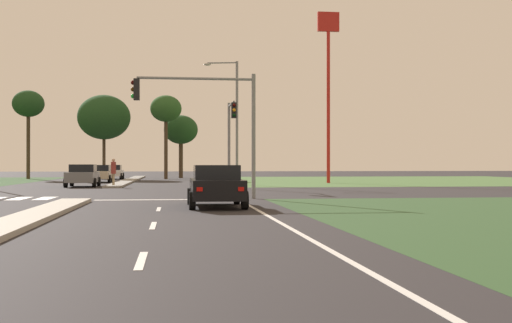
# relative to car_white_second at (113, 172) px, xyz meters

# --- Properties ---
(ground_plane) EXTENTS (200.00, 200.00, 0.00)m
(ground_plane) POSITION_rel_car_white_second_xyz_m (2.25, -32.55, -0.76)
(ground_plane) COLOR #282628
(grass_verge_far_right) EXTENTS (35.00, 35.00, 0.01)m
(grass_verge_far_right) POSITION_rel_car_white_second_xyz_m (27.75, -8.05, -0.75)
(grass_verge_far_right) COLOR #476B38
(grass_verge_far_right) RESTS_ON ground
(median_island_near) EXTENTS (1.20, 22.00, 0.14)m
(median_island_near) POSITION_rel_car_white_second_xyz_m (2.25, -51.55, -0.69)
(median_island_near) COLOR #ADA89E
(median_island_near) RESTS_ON ground
(median_island_far) EXTENTS (1.20, 36.00, 0.14)m
(median_island_far) POSITION_rel_car_white_second_xyz_m (2.25, -7.55, -0.69)
(median_island_far) COLOR gray
(median_island_far) RESTS_ON ground
(lane_dash_near) EXTENTS (0.14, 2.00, 0.01)m
(lane_dash_near) POSITION_rel_car_white_second_xyz_m (5.75, -57.49, -0.75)
(lane_dash_near) COLOR silver
(lane_dash_near) RESTS_ON ground
(lane_dash_second) EXTENTS (0.14, 2.00, 0.01)m
(lane_dash_second) POSITION_rel_car_white_second_xyz_m (5.75, -51.49, -0.75)
(lane_dash_second) COLOR silver
(lane_dash_second) RESTS_ON ground
(lane_dash_third) EXTENTS (0.14, 2.00, 0.01)m
(lane_dash_third) POSITION_rel_car_white_second_xyz_m (5.75, -45.49, -0.75)
(lane_dash_third) COLOR silver
(lane_dash_third) RESTS_ON ground
(edge_line_right) EXTENTS (0.14, 24.00, 0.01)m
(edge_line_right) POSITION_rel_car_white_second_xyz_m (9.10, -50.55, -0.75)
(edge_line_right) COLOR silver
(edge_line_right) RESTS_ON ground
(stop_bar_near) EXTENTS (6.40, 0.50, 0.01)m
(stop_bar_near) POSITION_rel_car_white_second_xyz_m (6.05, -39.55, -0.75)
(stop_bar_near) COLOR silver
(stop_bar_near) RESTS_ON ground
(crosswalk_bar_fourth) EXTENTS (0.70, 2.80, 0.01)m
(crosswalk_bar_fourth) POSITION_rel_car_white_second_xyz_m (-0.70, -37.75, -0.75)
(crosswalk_bar_fourth) COLOR silver
(crosswalk_bar_fourth) RESTS_ON ground
(crosswalk_bar_fifth) EXTENTS (0.70, 2.80, 0.01)m
(crosswalk_bar_fifth) POSITION_rel_car_white_second_xyz_m (0.45, -37.75, -0.75)
(crosswalk_bar_fifth) COLOR silver
(crosswalk_bar_fifth) RESTS_ON ground
(car_white_second) EXTENTS (2.02, 4.51, 1.47)m
(car_white_second) POSITION_rel_car_white_second_xyz_m (0.00, 0.00, 0.00)
(car_white_second) COLOR silver
(car_white_second) RESTS_ON ground
(car_grey_third) EXTENTS (2.09, 4.20, 1.54)m
(car_grey_third) POSITION_rel_car_white_second_xyz_m (0.03, -22.55, 0.03)
(car_grey_third) COLOR slate
(car_grey_third) RESTS_ON ground
(car_beige_fourth) EXTENTS (2.02, 4.63, 1.49)m
(car_beige_fourth) POSITION_rel_car_white_second_xyz_m (0.01, -11.74, 0.01)
(car_beige_fourth) COLOR #BCAD8E
(car_beige_fourth) RESTS_ON ground
(car_black_fifth) EXTENTS (2.04, 4.63, 1.54)m
(car_black_fifth) POSITION_rel_car_white_second_xyz_m (7.81, -44.47, 0.03)
(car_black_fifth) COLOR black
(car_black_fifth) RESTS_ON ground
(traffic_signal_far_right) EXTENTS (0.32, 3.86, 5.58)m
(traffic_signal_far_right) POSITION_rel_car_white_second_xyz_m (9.85, -27.31, 3.04)
(traffic_signal_far_right) COLOR gray
(traffic_signal_far_right) RESTS_ON ground
(traffic_signal_near_right) EXTENTS (5.57, 0.32, 5.66)m
(traffic_signal_near_right) POSITION_rel_car_white_second_xyz_m (7.81, -39.15, 3.19)
(traffic_signal_near_right) COLOR gray
(traffic_signal_near_right) RESTS_ON ground
(street_lamp_third) EXTENTS (2.60, 0.72, 9.35)m
(street_lamp_third) POSITION_rel_car_white_second_xyz_m (10.78, -19.44, 4.49)
(street_lamp_third) COLOR gray
(street_lamp_third) RESTS_ON ground
(pedestrian_at_median) EXTENTS (0.34, 0.34, 1.80)m
(pedestrian_at_median) POSITION_rel_car_white_second_xyz_m (2.20, -23.62, 0.48)
(pedestrian_at_median) COLOR #9E8966
(pedestrian_at_median) RESTS_ON median_island_far
(fastfood_pole_sign) EXTENTS (1.80, 0.40, 14.12)m
(fastfood_pole_sign) POSITION_rel_car_white_second_xyz_m (18.92, -16.03, 9.33)
(fastfood_pole_sign) COLOR red
(fastfood_pole_sign) RESTS_ON ground
(treeline_second) EXTENTS (3.27, 3.27, 9.26)m
(treeline_second) POSITION_rel_car_white_second_xyz_m (-8.85, 1.73, 6.98)
(treeline_second) COLOR #423323
(treeline_second) RESTS_ON ground
(treeline_third) EXTENTS (5.52, 5.52, 8.84)m
(treeline_third) POSITION_rel_car_white_second_xyz_m (-1.06, 1.28, 5.72)
(treeline_third) COLOR #423323
(treeline_third) RESTS_ON ground
(treeline_fourth) EXTENTS (3.23, 3.23, 8.67)m
(treeline_fourth) POSITION_rel_car_white_second_xyz_m (5.43, -0.81, 6.42)
(treeline_fourth) COLOR #423323
(treeline_fourth) RESTS_ON ground
(treeline_fifth) EXTENTS (3.76, 3.76, 6.98)m
(treeline_fifth) POSITION_rel_car_white_second_xyz_m (7.01, 4.00, 4.56)
(treeline_fifth) COLOR #423323
(treeline_fifth) RESTS_ON ground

